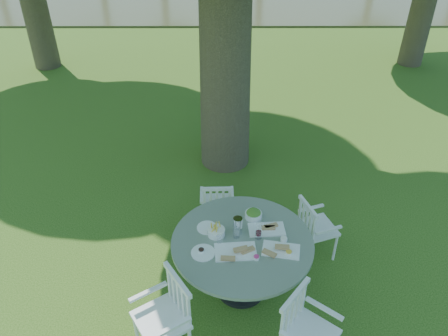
{
  "coord_description": "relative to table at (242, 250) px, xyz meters",
  "views": [
    {
      "loc": [
        -0.01,
        -4.48,
        4.1
      ],
      "look_at": [
        0.0,
        0.2,
        0.85
      ],
      "focal_mm": 35.0,
      "sensor_mm": 36.0,
      "label": 1
    }
  ],
  "objects": [
    {
      "name": "tableware",
      "position": [
        -0.01,
        0.08,
        0.17
      ],
      "size": [
        1.15,
        0.79,
        0.21
      ],
      "color": "white",
      "rests_on": "table"
    },
    {
      "name": "table",
      "position": [
        0.0,
        0.0,
        0.0
      ],
      "size": [
        1.54,
        1.54,
        0.79
      ],
      "color": "black",
      "rests_on": "ground"
    },
    {
      "name": "chair_se",
      "position": [
        0.53,
        -0.9,
        -0.1
      ],
      "size": [
        0.64,
        0.65,
        0.94
      ],
      "rotation": [
        0.0,
        0.0,
        0.9
      ],
      "color": "silver",
      "rests_on": "ground"
    },
    {
      "name": "chair_ne",
      "position": [
        0.88,
        0.56,
        -0.16
      ],
      "size": [
        0.51,
        0.53,
        0.84
      ],
      "rotation": [
        0.0,
        0.0,
        -4.37
      ],
      "color": "silver",
      "rests_on": "ground"
    },
    {
      "name": "ground",
      "position": [
        -0.19,
        1.08,
        -0.65
      ],
      "size": [
        140.0,
        140.0,
        0.0
      ],
      "primitive_type": "plane",
      "color": "#1F3F0D",
      "rests_on": "ground"
    },
    {
      "name": "chair_sw",
      "position": [
        -0.73,
        -0.74,
        -0.09
      ],
      "size": [
        0.65,
        0.66,
        0.96
      ],
      "rotation": [
        0.0,
        0.0,
        -0.99
      ],
      "color": "silver",
      "rests_on": "ground"
    },
    {
      "name": "chair_nw",
      "position": [
        -0.29,
        1.01,
        -0.18
      ],
      "size": [
        0.42,
        0.39,
        0.8
      ],
      "rotation": [
        0.0,
        0.0,
        -3.12
      ],
      "color": "silver",
      "rests_on": "ground"
    }
  ]
}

